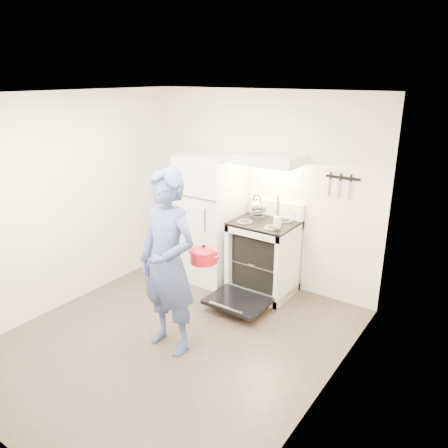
{
  "coord_description": "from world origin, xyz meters",
  "views": [
    {
      "loc": [
        2.7,
        -2.98,
        2.67
      ],
      "look_at": [
        -0.05,
        1.0,
        1.0
      ],
      "focal_mm": 35.0,
      "sensor_mm": 36.0,
      "label": 1
    }
  ],
  "objects_px": {
    "refrigerator": "(210,218)",
    "person": "(168,263)",
    "stove_body": "(264,258)",
    "dutch_oven": "(204,256)",
    "tea_kettle": "(257,205)"
  },
  "relations": [
    {
      "from": "stove_body",
      "to": "tea_kettle",
      "type": "distance_m",
      "value": 0.68
    },
    {
      "from": "stove_body",
      "to": "person",
      "type": "xyz_separation_m",
      "value": [
        -0.18,
        -1.58,
        0.47
      ]
    },
    {
      "from": "tea_kettle",
      "to": "dutch_oven",
      "type": "relative_size",
      "value": 0.8
    },
    {
      "from": "refrigerator",
      "to": "person",
      "type": "relative_size",
      "value": 0.92
    },
    {
      "from": "refrigerator",
      "to": "person",
      "type": "bearing_deg",
      "value": -67.88
    },
    {
      "from": "refrigerator",
      "to": "stove_body",
      "type": "distance_m",
      "value": 0.9
    },
    {
      "from": "tea_kettle",
      "to": "dutch_oven",
      "type": "height_order",
      "value": "tea_kettle"
    },
    {
      "from": "stove_body",
      "to": "refrigerator",
      "type": "bearing_deg",
      "value": -178.23
    },
    {
      "from": "tea_kettle",
      "to": "dutch_oven",
      "type": "xyz_separation_m",
      "value": [
        0.23,
        -1.43,
        -0.15
      ]
    },
    {
      "from": "stove_body",
      "to": "dutch_oven",
      "type": "bearing_deg",
      "value": -89.1
    },
    {
      "from": "stove_body",
      "to": "tea_kettle",
      "type": "height_order",
      "value": "tea_kettle"
    },
    {
      "from": "refrigerator",
      "to": "stove_body",
      "type": "bearing_deg",
      "value": 1.77
    },
    {
      "from": "stove_body",
      "to": "person",
      "type": "relative_size",
      "value": 0.5
    },
    {
      "from": "refrigerator",
      "to": "dutch_oven",
      "type": "distance_m",
      "value": 1.5
    },
    {
      "from": "person",
      "to": "dutch_oven",
      "type": "relative_size",
      "value": 5.43
    }
  ]
}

